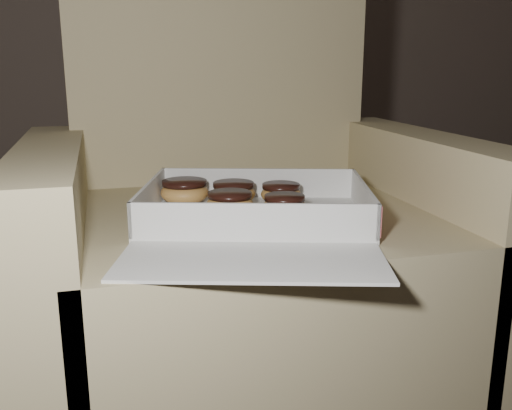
{
  "coord_description": "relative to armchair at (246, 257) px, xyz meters",
  "views": [
    {
      "loc": [
        -0.49,
        -0.36,
        0.71
      ],
      "look_at": [
        -0.22,
        0.64,
        0.44
      ],
      "focal_mm": 40.0,
      "sensor_mm": 36.0,
      "label": 1
    }
  ],
  "objects": [
    {
      "name": "armchair",
      "position": [
        0.0,
        0.0,
        0.0
      ],
      "size": [
        0.89,
        0.75,
        0.93
      ],
      "color": "tan",
      "rests_on": "floor"
    },
    {
      "name": "bakery_box",
      "position": [
        -0.02,
        -0.18,
        0.14
      ],
      "size": [
        0.53,
        0.57,
        0.07
      ],
      "rotation": [
        0.0,
        0.0,
        -0.29
      ],
      "color": "silver",
      "rests_on": "armchair"
    },
    {
      "name": "donut_a",
      "position": [
        0.03,
        -0.16,
        0.15
      ],
      "size": [
        0.08,
        0.08,
        0.04
      ],
      "color": "gold",
      "rests_on": "bakery_box"
    },
    {
      "name": "donut_b",
      "position": [
        -0.04,
        -0.04,
        0.16
      ],
      "size": [
        0.09,
        0.09,
        0.04
      ],
      "color": "gold",
      "rests_on": "bakery_box"
    },
    {
      "name": "donut_c",
      "position": [
        0.06,
        -0.06,
        0.15
      ],
      "size": [
        0.08,
        0.08,
        0.04
      ],
      "color": "gold",
      "rests_on": "bakery_box"
    },
    {
      "name": "donut_d",
      "position": [
        -0.13,
        -0.01,
        0.16
      ],
      "size": [
        0.1,
        0.1,
        0.05
      ],
      "color": "gold",
      "rests_on": "bakery_box"
    },
    {
      "name": "donut_e",
      "position": [
        -0.06,
        -0.12,
        0.15
      ],
      "size": [
        0.09,
        0.09,
        0.04
      ],
      "color": "gold",
      "rests_on": "bakery_box"
    },
    {
      "name": "crumb_a",
      "position": [
        0.02,
        -0.17,
        0.13
      ],
      "size": [
        0.01,
        0.01,
        0.0
      ],
      "primitive_type": "ellipsoid",
      "color": "black",
      "rests_on": "bakery_box"
    },
    {
      "name": "crumb_b",
      "position": [
        -0.01,
        -0.22,
        0.13
      ],
      "size": [
        0.01,
        0.01,
        0.0
      ],
      "primitive_type": "ellipsoid",
      "color": "black",
      "rests_on": "bakery_box"
    },
    {
      "name": "crumb_c",
      "position": [
        -0.11,
        -0.18,
        0.13
      ],
      "size": [
        0.01,
        0.01,
        0.0
      ],
      "primitive_type": "ellipsoid",
      "color": "black",
      "rests_on": "bakery_box"
    }
  ]
}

